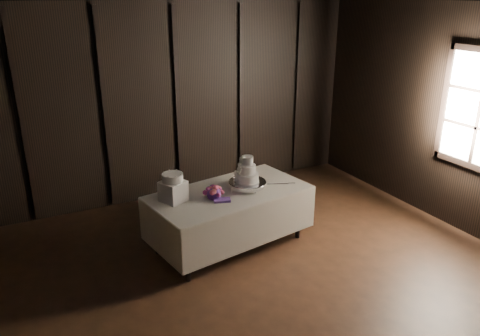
# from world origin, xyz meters

# --- Properties ---
(room) EXTENTS (6.08, 7.08, 3.08)m
(room) POSITION_xyz_m (0.00, 0.00, 1.50)
(room) COLOR black
(room) RESTS_ON ground
(window) EXTENTS (0.06, 1.16, 1.56)m
(window) POSITION_xyz_m (2.97, 0.50, 1.70)
(window) COLOR black
(window) RESTS_ON room
(display_table) EXTENTS (2.13, 1.35, 0.76)m
(display_table) POSITION_xyz_m (-0.04, 1.57, 0.42)
(display_table) COLOR silver
(display_table) RESTS_ON ground
(cake_stand) EXTENTS (0.52, 0.52, 0.09)m
(cake_stand) POSITION_xyz_m (0.21, 1.57, 0.81)
(cake_stand) COLOR silver
(cake_stand) RESTS_ON display_table
(wedding_cake) EXTENTS (0.32, 0.28, 0.34)m
(wedding_cake) POSITION_xyz_m (0.19, 1.55, 0.98)
(wedding_cake) COLOR white
(wedding_cake) RESTS_ON cake_stand
(bouquet) EXTENTS (0.43, 0.49, 0.20)m
(bouquet) POSITION_xyz_m (-0.29, 1.47, 0.83)
(bouquet) COLOR #BD3E53
(bouquet) RESTS_ON display_table
(box_pedestal) EXTENTS (0.34, 0.34, 0.25)m
(box_pedestal) POSITION_xyz_m (-0.75, 1.62, 0.89)
(box_pedestal) COLOR white
(box_pedestal) RESTS_ON display_table
(small_cake) EXTENTS (0.25, 0.25, 0.10)m
(small_cake) POSITION_xyz_m (-0.75, 1.62, 1.06)
(small_cake) COLOR white
(small_cake) RESTS_ON box_pedestal
(cake_knife) EXTENTS (0.35, 0.17, 0.01)m
(cake_knife) POSITION_xyz_m (0.62, 1.50, 0.77)
(cake_knife) COLOR silver
(cake_knife) RESTS_ON display_table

